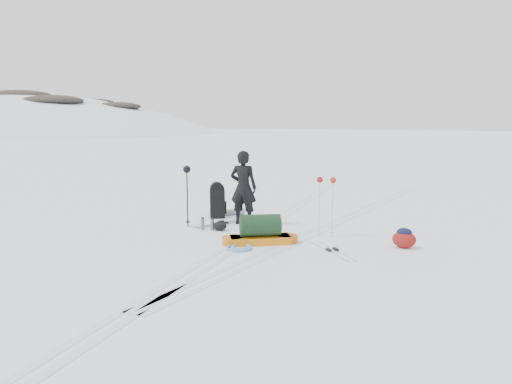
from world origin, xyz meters
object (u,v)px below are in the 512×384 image
(expedition_rucksack, at_px, (220,201))
(ski_poles_black, at_px, (187,177))
(pulk_sled, at_px, (260,232))
(skier, at_px, (243,188))

(expedition_rucksack, xyz_separation_m, ski_poles_black, (-0.21, -1.24, 0.77))
(expedition_rucksack, relative_size, ski_poles_black, 0.69)
(pulk_sled, relative_size, expedition_rucksack, 1.57)
(pulk_sled, xyz_separation_m, ski_poles_black, (-2.26, 0.83, 0.97))
(expedition_rucksack, height_order, ski_poles_black, ski_poles_black)
(expedition_rucksack, bearing_deg, pulk_sled, -79.15)
(pulk_sled, bearing_deg, expedition_rucksack, 102.39)
(skier, xyz_separation_m, pulk_sled, (1.13, -1.59, -0.67))
(pulk_sled, height_order, ski_poles_black, ski_poles_black)
(pulk_sled, distance_m, ski_poles_black, 2.59)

